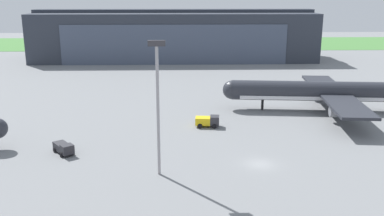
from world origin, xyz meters
name	(u,v)px	position (x,y,z in m)	size (l,w,h in m)	color
ground_plane	(260,164)	(0.00, 0.00, 0.00)	(440.00, 440.00, 0.00)	slate
grass_field_strip	(203,43)	(0.00, 159.05, 0.04)	(440.00, 56.00, 0.08)	#477F3D
maintenance_hangar	(175,36)	(-14.03, 107.90, 9.13)	(107.12, 28.65, 19.19)	#2D333D
airliner_far_right	(330,92)	(20.93, 30.10, 4.31)	(46.83, 40.01, 14.12)	#282B33
fuel_bowser	(208,121)	(-6.81, 19.28, 1.21)	(4.84, 3.00, 2.21)	#2D2D33
pushback_tractor	(64,148)	(-31.47, 5.44, 1.02)	(4.34, 4.95, 1.93)	#28282D
apron_light_mast	(158,99)	(-15.41, -3.27, 11.40)	(2.40, 0.50, 19.51)	#99999E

